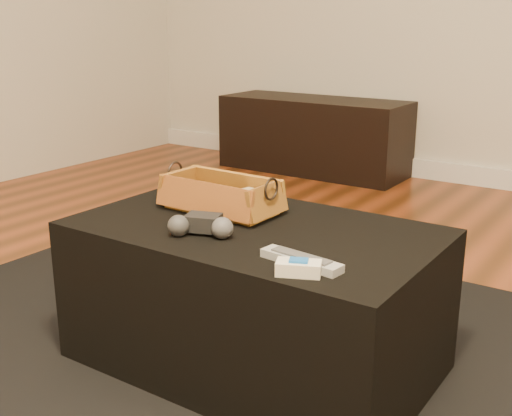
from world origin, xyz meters
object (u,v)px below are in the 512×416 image
Objects in this scene: ottoman at (254,295)px; wicker_basket at (221,197)px; game_controller at (201,225)px; silver_remote at (301,260)px; cream_gadget at (299,268)px; tv_remote at (213,204)px; media_cabinet at (314,135)px.

ottoman is 0.31m from wicker_basket.
game_controller is 0.85× the size of silver_remote.
ottoman is 2.69× the size of wicker_basket.
ottoman is at bearing 140.10° from cream_gadget.
game_controller is at bearing 165.62° from cream_gadget.
cream_gadget is at bearing -33.98° from wicker_basket.
tv_remote is at bearing 148.27° from cream_gadget.
wicker_basket is at bearing 114.29° from game_controller.
wicker_basket is 3.30× the size of cream_gadget.
cream_gadget is (0.03, -0.06, 0.01)m from silver_remote.
game_controller is at bearing -115.28° from ottoman.
tv_remote is 0.89× the size of silver_remote.
game_controller is at bearing -67.27° from media_cabinet.
game_controller is 1.64× the size of cream_gadget.
game_controller is 0.33m from silver_remote.
cream_gadget is (0.35, -0.09, -0.01)m from game_controller.
cream_gadget is (0.45, -0.30, -0.03)m from wicker_basket.
wicker_basket is 1.72× the size of silver_remote.
cream_gadget reaches higher than ottoman.
game_controller is at bearing 174.13° from silver_remote.
cream_gadget is (0.28, -0.24, 0.23)m from ottoman.
ottoman is 5.42× the size of game_controller.
media_cabinet is 2.66m from game_controller.
media_cabinet is at bearing 118.47° from cream_gadget.
game_controller is at bearing -65.71° from wicker_basket.
wicker_basket is 2.01× the size of game_controller.
media_cabinet is 2.43m from wicker_basket.
wicker_basket is at bearing 149.82° from silver_remote.
tv_remote is 1.04× the size of game_controller.
tv_remote is 0.50m from silver_remote.
silver_remote is (0.32, -0.03, -0.02)m from game_controller.
media_cabinet is 5.72× the size of silver_remote.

